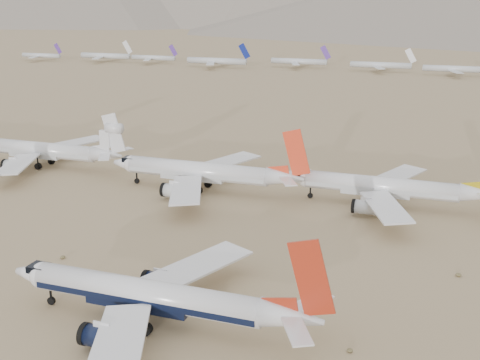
{
  "coord_description": "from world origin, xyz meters",
  "views": [
    {
      "loc": [
        34.11,
        -70.17,
        45.84
      ],
      "look_at": [
        -8.63,
        50.35,
        7.0
      ],
      "focal_mm": 45.0,
      "sensor_mm": 36.0,
      "label": 1
    }
  ],
  "objects": [
    {
      "name": "row2_orange_tail",
      "position": [
        -21.22,
        60.39,
        4.88
      ],
      "size": [
        48.73,
        47.67,
        17.38
      ],
      "color": "white",
      "rests_on": "ground"
    },
    {
      "name": "main_airliner",
      "position": [
        -2.92,
        -0.77,
        4.61
      ],
      "size": [
        47.49,
        46.38,
        16.76
      ],
      "color": "white",
      "rests_on": "ground"
    },
    {
      "name": "row2_white_trijet",
      "position": [
        -71.57,
        65.93,
        4.9
      ],
      "size": [
        47.8,
        46.72,
        16.94
      ],
      "color": "white",
      "rests_on": "ground"
    },
    {
      "name": "ground",
      "position": [
        0.0,
        0.0,
        0.0
      ],
      "size": [
        7000.0,
        7000.0,
        0.0
      ],
      "primitive_type": "plane",
      "color": "olive",
      "rests_on": "ground"
    },
    {
      "name": "row2_gold_tail",
      "position": [
        22.64,
        63.64,
        4.6
      ],
      "size": [
        46.24,
        45.22,
        16.46
      ],
      "color": "white",
      "rests_on": "ground"
    },
    {
      "name": "distant_storage_row",
      "position": [
        23.6,
        327.29,
        4.4
      ],
      "size": [
        623.14,
        60.87,
        15.75
      ],
      "color": "silver",
      "rests_on": "ground"
    }
  ]
}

